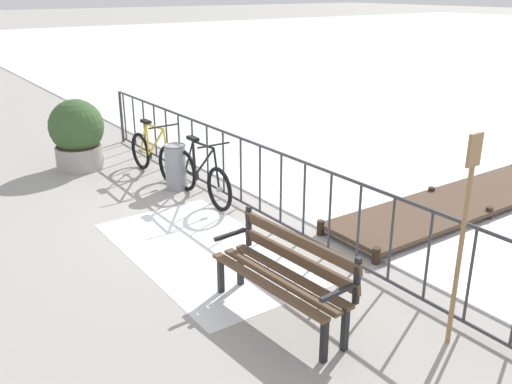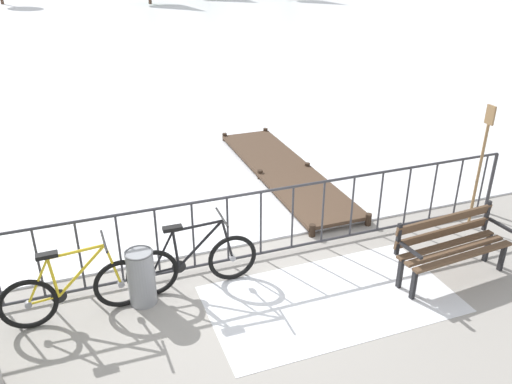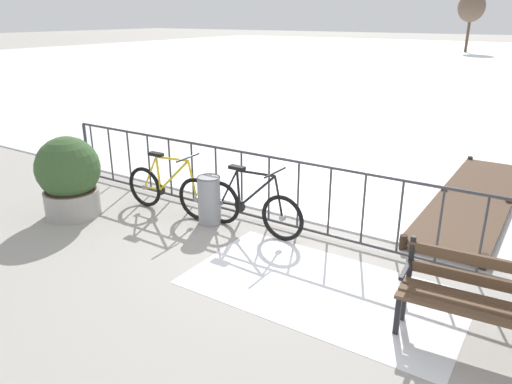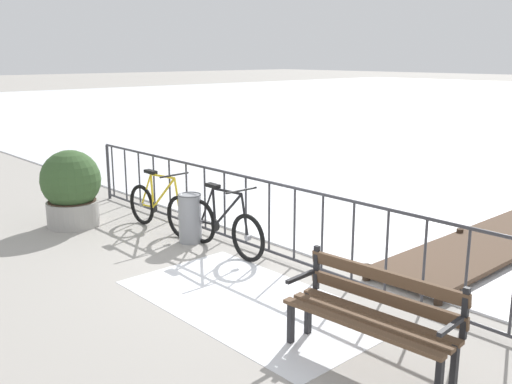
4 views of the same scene
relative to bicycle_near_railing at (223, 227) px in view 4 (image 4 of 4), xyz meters
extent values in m
plane|color=#9E9991|center=(0.58, 0.34, -0.37)|extent=(160.00, 160.00, 0.00)
cube|color=white|center=(1.56, -0.86, -0.36)|extent=(3.11, 1.69, 0.01)
cylinder|color=#38383D|center=(0.58, 0.34, 0.68)|extent=(9.00, 0.04, 0.04)
cylinder|color=#38383D|center=(0.58, 0.34, -0.29)|extent=(9.00, 0.04, 0.04)
cylinder|color=#38383D|center=(-3.92, 0.34, 0.16)|extent=(0.06, 0.06, 1.05)
cylinder|color=#38383D|center=(-3.74, 0.34, 0.20)|extent=(0.03, 0.03, 0.97)
cylinder|color=#38383D|center=(-3.26, 0.34, 0.20)|extent=(0.03, 0.03, 0.97)
cylinder|color=#38383D|center=(-2.78, 0.34, 0.20)|extent=(0.03, 0.03, 0.97)
cylinder|color=#38383D|center=(-2.30, 0.34, 0.20)|extent=(0.03, 0.03, 0.97)
cylinder|color=#38383D|center=(-1.82, 0.34, 0.20)|extent=(0.03, 0.03, 0.97)
cylinder|color=#38383D|center=(-1.34, 0.34, 0.20)|extent=(0.03, 0.03, 0.97)
cylinder|color=#38383D|center=(-0.86, 0.34, 0.20)|extent=(0.03, 0.03, 0.97)
cylinder|color=#38383D|center=(-0.38, 0.34, 0.20)|extent=(0.03, 0.03, 0.97)
cylinder|color=#38383D|center=(0.10, 0.34, 0.20)|extent=(0.03, 0.03, 0.97)
cylinder|color=#38383D|center=(0.58, 0.34, 0.20)|extent=(0.03, 0.03, 0.97)
cylinder|color=#38383D|center=(1.06, 0.34, 0.20)|extent=(0.03, 0.03, 0.97)
cylinder|color=#38383D|center=(1.54, 0.34, 0.20)|extent=(0.03, 0.03, 0.97)
cylinder|color=#38383D|center=(2.02, 0.34, 0.20)|extent=(0.03, 0.03, 0.97)
cylinder|color=#38383D|center=(2.50, 0.34, 0.20)|extent=(0.03, 0.03, 0.97)
cylinder|color=#38383D|center=(2.98, 0.34, 0.20)|extent=(0.03, 0.03, 0.97)
cylinder|color=#38383D|center=(3.46, 0.34, 0.20)|extent=(0.03, 0.03, 0.97)
torus|color=black|center=(-0.52, 0.01, -0.04)|extent=(0.66, 0.07, 0.66)
cylinder|color=gray|center=(-0.52, 0.01, -0.04)|extent=(0.08, 0.06, 0.08)
torus|color=black|center=(0.53, -0.01, -0.04)|extent=(0.66, 0.07, 0.66)
cylinder|color=gray|center=(0.53, -0.01, -0.04)|extent=(0.08, 0.06, 0.08)
cylinder|color=black|center=(-0.21, 0.00, 0.25)|extent=(0.08, 0.04, 0.53)
cylinder|color=black|center=(0.11, 0.00, 0.26)|extent=(0.61, 0.04, 0.59)
cylinder|color=black|center=(0.09, 0.00, 0.53)|extent=(0.63, 0.04, 0.07)
cylinder|color=black|center=(-0.35, 0.00, -0.03)|extent=(0.34, 0.03, 0.05)
cylinder|color=black|center=(-0.37, 0.01, 0.24)|extent=(0.32, 0.03, 0.56)
cylinder|color=black|center=(0.47, -0.01, 0.25)|extent=(0.16, 0.03, 0.59)
cube|color=black|center=(-0.23, 0.00, 0.55)|extent=(0.24, 0.10, 0.05)
cylinder|color=black|center=(0.40, -0.01, 0.59)|extent=(0.04, 0.52, 0.03)
cylinder|color=black|center=(-0.19, 0.00, -0.02)|extent=(0.18, 0.02, 0.18)
torus|color=black|center=(-1.97, -0.12, -0.04)|extent=(0.66, 0.08, 0.66)
cylinder|color=gray|center=(-1.97, -0.12, -0.04)|extent=(0.08, 0.06, 0.08)
torus|color=black|center=(-0.92, -0.08, -0.04)|extent=(0.66, 0.08, 0.66)
cylinder|color=gray|center=(-0.92, -0.08, -0.04)|extent=(0.08, 0.06, 0.08)
cylinder|color=yellow|center=(-1.66, -0.11, 0.25)|extent=(0.08, 0.04, 0.53)
cylinder|color=yellow|center=(-1.34, -0.10, 0.26)|extent=(0.61, 0.06, 0.59)
cylinder|color=yellow|center=(-1.36, -0.10, 0.53)|extent=(0.63, 0.06, 0.07)
cylinder|color=yellow|center=(-1.80, -0.11, -0.03)|extent=(0.34, 0.04, 0.05)
cylinder|color=yellow|center=(-1.82, -0.11, 0.24)|extent=(0.32, 0.04, 0.56)
cylinder|color=yellow|center=(-0.98, -0.08, 0.25)|extent=(0.16, 0.04, 0.59)
cube|color=black|center=(-1.68, -0.11, 0.55)|extent=(0.24, 0.11, 0.05)
cylinder|color=black|center=(-1.05, -0.09, 0.59)|extent=(0.05, 0.52, 0.03)
cylinder|color=black|center=(-1.63, -0.11, -0.02)|extent=(0.18, 0.03, 0.18)
cube|color=brown|center=(3.25, -0.87, 0.07)|extent=(1.60, 0.22, 0.04)
cube|color=brown|center=(3.27, -1.02, 0.07)|extent=(1.60, 0.22, 0.04)
cube|color=brown|center=(3.28, -1.17, 0.07)|extent=(1.60, 0.22, 0.04)
cube|color=brown|center=(3.25, -0.77, 0.21)|extent=(1.60, 0.17, 0.12)
cube|color=brown|center=(3.25, -0.77, 0.41)|extent=(1.60, 0.17, 0.12)
cube|color=black|center=(4.03, -1.10, -0.15)|extent=(0.05, 0.06, 0.44)
cube|color=black|center=(4.01, -0.83, -0.15)|extent=(0.05, 0.06, 0.44)
cube|color=black|center=(4.00, -0.72, 0.30)|extent=(0.05, 0.05, 0.45)
cube|color=black|center=(4.02, -0.96, 0.27)|extent=(0.07, 0.40, 0.04)
cube|color=black|center=(2.52, -1.21, -0.15)|extent=(0.05, 0.06, 0.44)
cube|color=black|center=(2.50, -0.94, -0.15)|extent=(0.05, 0.06, 0.44)
cube|color=black|center=(2.49, -0.83, 0.30)|extent=(0.05, 0.05, 0.45)
cube|color=black|center=(2.51, -1.08, 0.27)|extent=(0.07, 0.40, 0.04)
cylinder|color=#9E9B96|center=(-2.65, -1.00, -0.17)|extent=(0.83, 0.83, 0.41)
cylinder|color=#38281E|center=(-2.65, -1.00, 0.05)|extent=(0.76, 0.76, 0.02)
sphere|color=#38562D|center=(-2.65, -1.00, 0.40)|extent=(0.96, 0.96, 0.96)
cylinder|color=gray|center=(-0.67, -0.09, -0.01)|extent=(0.34, 0.34, 0.72)
torus|color=#545558|center=(-0.67, -0.09, 0.35)|extent=(0.35, 0.35, 0.02)
cube|color=#4C3828|center=(2.51, 2.88, -0.25)|extent=(1.10, 4.49, 0.06)
cylinder|color=#35271C|center=(2.02, 0.64, -0.27)|extent=(0.10, 0.10, 0.20)
cylinder|color=#35271C|center=(3.01, 0.64, -0.27)|extent=(0.10, 0.10, 0.20)
cylinder|color=#35271C|center=(2.02, 2.88, -0.27)|extent=(0.10, 0.10, 0.20)
camera|label=1|loc=(7.00, -3.89, 2.71)|focal=38.96mm
camera|label=2|loc=(-1.20, -5.54, 3.70)|focal=36.47mm
camera|label=3|loc=(3.54, -5.29, 2.58)|focal=33.94mm
camera|label=4|loc=(6.09, -4.90, 2.34)|focal=40.71mm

